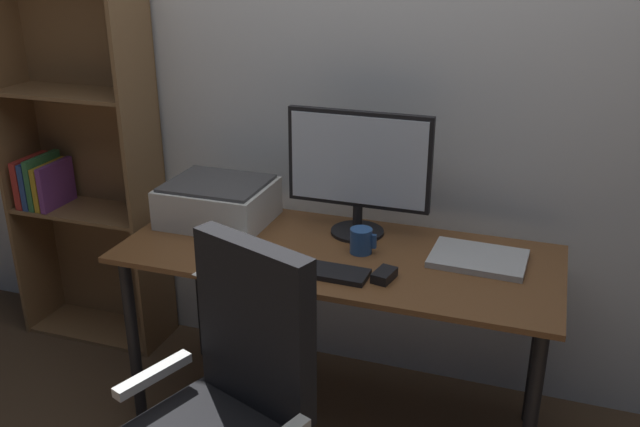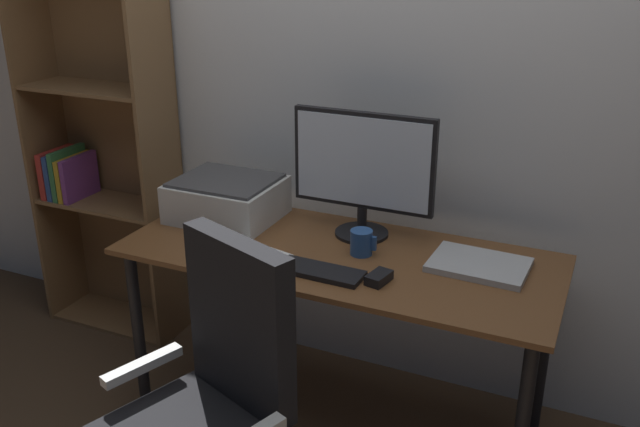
# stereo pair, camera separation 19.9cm
# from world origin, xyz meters

# --- Properties ---
(ground_plane) EXTENTS (12.00, 12.00, 0.00)m
(ground_plane) POSITION_xyz_m (0.00, 0.00, 0.00)
(ground_plane) COLOR #4C3826
(back_wall) EXTENTS (6.40, 0.10, 2.60)m
(back_wall) POSITION_xyz_m (0.00, 0.49, 1.30)
(back_wall) COLOR silver
(back_wall) RESTS_ON ground
(desk) EXTENTS (1.55, 0.64, 0.74)m
(desk) POSITION_xyz_m (0.00, 0.00, 0.65)
(desk) COLOR brown
(desk) RESTS_ON ground
(monitor) EXTENTS (0.53, 0.20, 0.47)m
(monitor) POSITION_xyz_m (0.02, 0.18, 1.01)
(monitor) COLOR black
(monitor) RESTS_ON desk
(keyboard) EXTENTS (0.29, 0.12, 0.02)m
(keyboard) POSITION_xyz_m (0.01, -0.18, 0.75)
(keyboard) COLOR black
(keyboard) RESTS_ON desk
(mouse) EXTENTS (0.07, 0.11, 0.03)m
(mouse) POSITION_xyz_m (0.21, -0.15, 0.76)
(mouse) COLOR black
(mouse) RESTS_ON desk
(coffee_mug) EXTENTS (0.09, 0.08, 0.09)m
(coffee_mug) POSITION_xyz_m (0.08, 0.02, 0.79)
(coffee_mug) COLOR #285193
(coffee_mug) RESTS_ON desk
(laptop) EXTENTS (0.33, 0.24, 0.02)m
(laptop) POSITION_xyz_m (0.48, 0.08, 0.75)
(laptop) COLOR #B7BABC
(laptop) RESTS_ON desk
(printer) EXTENTS (0.40, 0.34, 0.16)m
(printer) POSITION_xyz_m (-0.53, 0.12, 0.82)
(printer) COLOR silver
(printer) RESTS_ON desk
(paper_sheet) EXTENTS (0.27, 0.33, 0.00)m
(paper_sheet) POSITION_xyz_m (-0.27, -0.21, 0.74)
(paper_sheet) COLOR white
(paper_sheet) RESTS_ON desk
(bookshelf) EXTENTS (0.67, 0.28, 1.78)m
(bookshelf) POSITION_xyz_m (-1.31, 0.32, 0.87)
(bookshelf) COLOR brown
(bookshelf) RESTS_ON ground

